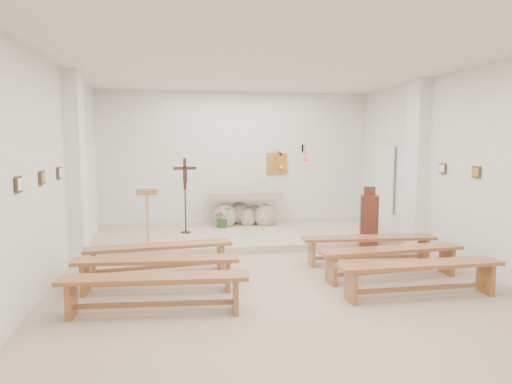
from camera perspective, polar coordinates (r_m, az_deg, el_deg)
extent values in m
cube|color=tan|center=(7.31, 2.94, -11.51)|extent=(7.00, 10.00, 0.00)
cube|color=white|center=(7.07, -25.75, 1.72)|extent=(0.02, 10.00, 3.50)
cube|color=white|center=(8.47, 26.73, 2.35)|extent=(0.02, 10.00, 3.50)
cube|color=white|center=(11.88, -2.37, 4.02)|extent=(7.00, 0.02, 3.50)
cube|color=silver|center=(7.07, 3.11, 16.52)|extent=(7.00, 10.00, 0.02)
cube|color=tan|center=(10.62, -1.27, -5.38)|extent=(6.98, 3.00, 0.15)
cube|color=white|center=(8.98, -21.56, 2.79)|extent=(0.26, 0.55, 3.50)
cube|color=white|center=(10.08, 19.40, 3.22)|extent=(0.26, 0.55, 3.50)
cube|color=orange|center=(12.04, 2.62, 3.58)|extent=(0.55, 0.04, 0.55)
cube|color=black|center=(12.21, 5.85, 5.47)|extent=(0.04, 0.02, 0.20)
cylinder|color=black|center=(12.06, 6.04, 5.79)|extent=(0.02, 0.30, 0.02)
cylinder|color=black|center=(11.92, 6.23, 4.96)|extent=(0.01, 0.01, 0.34)
sphere|color=red|center=(11.93, 6.22, 4.05)|extent=(0.11, 0.11, 0.11)
cube|color=#41311C|center=(6.30, -27.54, 0.85)|extent=(0.03, 0.20, 0.20)
cube|color=#41311C|center=(7.26, -25.16, 1.62)|extent=(0.03, 0.20, 0.20)
cube|color=#41311C|center=(8.23, -23.35, 2.20)|extent=(0.03, 0.20, 0.20)
cube|color=#41311C|center=(8.62, 25.83, 2.26)|extent=(0.03, 0.20, 0.20)
cube|color=#41311C|center=(9.45, 22.29, 2.73)|extent=(0.03, 0.20, 0.20)
cube|color=silver|center=(9.87, -20.73, -5.57)|extent=(0.10, 0.85, 0.52)
cube|color=silver|center=(10.89, 17.59, -4.34)|extent=(0.10, 0.85, 0.52)
ellipsoid|color=#C4B095|center=(11.27, -3.93, -3.05)|extent=(0.58, 0.49, 0.65)
ellipsoid|color=#C4B095|center=(11.39, 1.16, -3.02)|extent=(0.54, 0.46, 0.62)
ellipsoid|color=#C4B095|center=(11.60, -2.10, -2.68)|extent=(0.62, 0.52, 0.58)
ellipsoid|color=#C4B095|center=(11.62, -0.19, -2.91)|extent=(0.50, 0.43, 0.54)
ellipsoid|color=#C4B095|center=(11.42, -1.05, -3.25)|extent=(0.42, 0.36, 0.50)
cube|color=#C4B095|center=(11.38, -1.32, -0.38)|extent=(1.82, 0.80, 0.17)
cube|color=tan|center=(9.66, -13.33, -6.18)|extent=(0.39, 0.39, 0.04)
cylinder|color=tan|center=(9.57, -13.40, -3.33)|extent=(0.05, 0.05, 1.02)
cube|color=tan|center=(9.47, -13.49, -0.01)|extent=(0.45, 0.35, 0.17)
cube|color=white|center=(9.42, -13.49, 0.27)|extent=(0.39, 0.28, 0.13)
cylinder|color=#3A2212|center=(10.61, -8.76, -4.98)|extent=(0.23, 0.23, 0.03)
cylinder|color=#3A2212|center=(10.52, -8.81, -2.30)|extent=(0.03, 0.03, 1.03)
cube|color=#3A2212|center=(10.43, -8.89, 2.29)|extent=(0.07, 0.05, 0.70)
cube|color=#3A2212|center=(10.42, -8.90, 2.95)|extent=(0.52, 0.11, 0.07)
cube|color=#3A2212|center=(10.40, -8.87, 2.12)|extent=(0.10, 0.05, 0.30)
imported|color=#245321|center=(11.12, -4.22, -3.13)|extent=(0.60, 0.57, 0.51)
cube|color=#582819|center=(9.65, 13.92, -3.77)|extent=(0.45, 0.45, 1.15)
cube|color=#582819|center=(9.56, 14.02, 0.10)|extent=(0.23, 0.13, 0.19)
cube|color=#94612B|center=(7.89, -11.99, -6.64)|extent=(2.46, 0.66, 0.06)
cube|color=#94612B|center=(7.95, -19.62, -8.67)|extent=(0.11, 0.36, 0.47)
cube|color=#94612B|center=(8.09, -4.43, -8.04)|extent=(0.11, 0.36, 0.47)
cube|color=#94612B|center=(7.97, -11.93, -9.12)|extent=(2.04, 0.30, 0.06)
cube|color=#94612B|center=(8.59, 13.90, -5.60)|extent=(2.46, 0.58, 0.06)
cube|color=#94612B|center=(8.37, 6.97, -7.58)|extent=(0.09, 0.36, 0.47)
cube|color=#94612B|center=(9.05, 20.20, -6.86)|extent=(0.09, 0.36, 0.47)
cube|color=#94612B|center=(8.67, 13.84, -7.89)|extent=(2.05, 0.23, 0.06)
cube|color=#94612B|center=(7.01, -12.26, -8.30)|extent=(2.46, 0.59, 0.06)
cube|color=#94612B|center=(7.29, -20.57, -10.08)|extent=(0.10, 0.36, 0.47)
cube|color=#94612B|center=(7.02, -3.52, -10.29)|extent=(0.10, 0.36, 0.47)
cube|color=#94612B|center=(7.11, -12.19, -11.06)|extent=(2.05, 0.24, 0.06)
cube|color=#94612B|center=(7.80, 16.59, -6.92)|extent=(2.46, 0.57, 0.06)
cube|color=#94612B|center=(7.39, 9.40, -9.52)|extent=(0.09, 0.36, 0.47)
cube|color=#94612B|center=(8.43, 22.75, -7.93)|extent=(0.09, 0.36, 0.47)
cube|color=#94612B|center=(7.88, 16.51, -9.43)|extent=(2.05, 0.22, 0.06)
cube|color=#94612B|center=(6.14, -12.60, -10.43)|extent=(2.46, 0.59, 0.06)
cube|color=#94612B|center=(6.44, -22.08, -12.33)|extent=(0.10, 0.36, 0.47)
cube|color=#94612B|center=(6.17, -2.57, -12.68)|extent=(0.10, 0.36, 0.47)
cube|color=#94612B|center=(6.25, -12.52, -13.54)|extent=(2.05, 0.24, 0.06)
cube|color=#94612B|center=(7.02, 19.90, -8.51)|extent=(2.44, 0.40, 0.06)
cube|color=#94612B|center=(6.64, 11.77, -11.40)|extent=(0.07, 0.35, 0.47)
cube|color=#94612B|center=(7.66, 26.76, -9.56)|extent=(0.07, 0.35, 0.47)
cube|color=#94612B|center=(7.12, 19.79, -11.27)|extent=(2.05, 0.08, 0.06)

